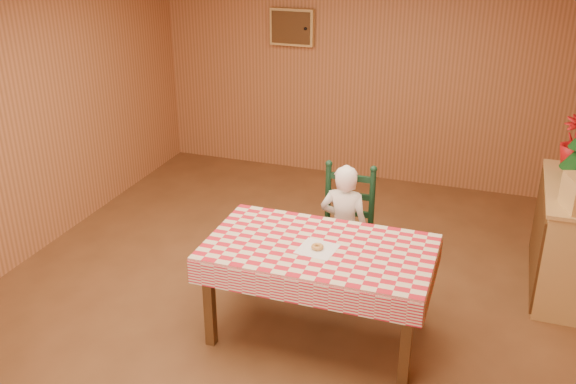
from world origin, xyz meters
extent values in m
plane|color=brown|center=(0.00, 0.00, 0.00)|extent=(6.00, 6.00, 0.00)
cube|color=#B16D3F|center=(0.00, 3.00, 1.30)|extent=(5.00, 0.10, 2.60)
cube|color=#B16D3F|center=(-2.50, 0.00, 1.30)|extent=(0.10, 6.00, 2.60)
cube|color=tan|center=(-0.90, 2.94, 1.75)|extent=(0.52, 0.08, 0.42)
cube|color=#523216|center=(-0.90, 2.90, 1.75)|extent=(0.46, 0.02, 0.36)
sphere|color=black|center=(-0.72, 2.88, 1.75)|extent=(0.04, 0.04, 0.04)
cube|color=#523216|center=(0.40, -0.25, 0.72)|extent=(1.60, 0.90, 0.06)
cube|color=#523216|center=(-0.32, -0.62, 0.34)|extent=(0.07, 0.07, 0.69)
cube|color=#523216|center=(1.12, -0.62, 0.34)|extent=(0.07, 0.07, 0.69)
cube|color=#523216|center=(-0.32, 0.12, 0.34)|extent=(0.07, 0.07, 0.69)
cube|color=#523216|center=(1.12, 0.12, 0.34)|extent=(0.07, 0.07, 0.69)
cube|color=red|center=(0.40, -0.25, 0.76)|extent=(1.64, 0.94, 0.02)
cube|color=red|center=(0.40, -0.72, 0.66)|extent=(1.64, 0.02, 0.18)
cube|color=red|center=(0.40, 0.22, 0.66)|extent=(1.64, 0.02, 0.18)
cube|color=#2E5F2B|center=(-0.42, -0.25, 0.66)|extent=(0.02, 0.94, 0.18)
cube|color=#2E5F2B|center=(1.22, -0.25, 0.66)|extent=(0.02, 0.94, 0.18)
cube|color=black|center=(0.40, 0.48, 0.43)|extent=(0.44, 0.40, 0.04)
cylinder|color=black|center=(0.21, 0.31, 0.21)|extent=(0.04, 0.04, 0.41)
cylinder|color=black|center=(0.59, 0.31, 0.21)|extent=(0.04, 0.04, 0.41)
cylinder|color=black|center=(0.21, 0.65, 0.21)|extent=(0.04, 0.04, 0.41)
cylinder|color=black|center=(0.59, 0.65, 0.21)|extent=(0.04, 0.04, 0.41)
cylinder|color=black|center=(0.21, 0.65, 0.75)|extent=(0.05, 0.05, 0.60)
sphere|color=black|center=(0.21, 0.65, 1.05)|extent=(0.06, 0.06, 0.06)
cylinder|color=black|center=(0.59, 0.65, 0.75)|extent=(0.05, 0.05, 0.60)
sphere|color=black|center=(0.59, 0.65, 1.05)|extent=(0.06, 0.06, 0.06)
cube|color=black|center=(0.40, 0.65, 0.63)|extent=(0.38, 0.03, 0.05)
cube|color=black|center=(0.40, 0.65, 0.79)|extent=(0.38, 0.03, 0.05)
cube|color=black|center=(0.40, 0.65, 0.95)|extent=(0.38, 0.03, 0.05)
imported|color=white|center=(0.40, 0.48, 0.56)|extent=(0.41, 0.27, 1.12)
cube|color=white|center=(0.40, -0.30, 0.77)|extent=(0.29, 0.29, 0.00)
torus|color=#CB9148|center=(0.40, -0.30, 0.79)|extent=(0.10, 0.10, 0.03)
cube|color=tan|center=(2.20, 1.08, 0.45)|extent=(0.50, 1.20, 0.90)
cube|color=#523216|center=(1.94, 1.08, 0.45)|extent=(0.02, 1.20, 0.80)
sphere|color=#B41013|center=(2.13, 1.38, 1.23)|extent=(0.04, 0.04, 0.04)
imported|color=#B41013|center=(2.15, 1.63, 1.15)|extent=(0.32, 0.32, 0.44)
camera|label=1|loc=(1.51, -4.17, 3.00)|focal=40.00mm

